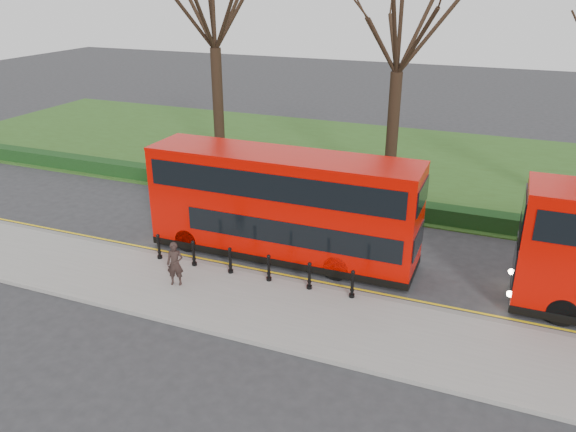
% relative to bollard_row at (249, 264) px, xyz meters
% --- Properties ---
extents(ground, '(120.00, 120.00, 0.00)m').
position_rel_bollard_row_xyz_m(ground, '(0.70, 1.35, -0.65)').
color(ground, '#28282B').
rests_on(ground, ground).
extents(pavement, '(60.00, 4.00, 0.15)m').
position_rel_bollard_row_xyz_m(pavement, '(0.70, -1.65, -0.57)').
color(pavement, gray).
rests_on(pavement, ground).
extents(kerb, '(60.00, 0.25, 0.16)m').
position_rel_bollard_row_xyz_m(kerb, '(0.70, 0.35, -0.57)').
color(kerb, slate).
rests_on(kerb, ground).
extents(grass_verge, '(60.00, 18.00, 0.06)m').
position_rel_bollard_row_xyz_m(grass_verge, '(0.70, 16.35, -0.62)').
color(grass_verge, '#2C4D19').
rests_on(grass_verge, ground).
extents(hedge, '(60.00, 0.90, 0.80)m').
position_rel_bollard_row_xyz_m(hedge, '(0.70, 8.15, -0.25)').
color(hedge, black).
rests_on(hedge, ground).
extents(yellow_line_outer, '(60.00, 0.10, 0.01)m').
position_rel_bollard_row_xyz_m(yellow_line_outer, '(0.70, 0.65, -0.64)').
color(yellow_line_outer, yellow).
rests_on(yellow_line_outer, ground).
extents(yellow_line_inner, '(60.00, 0.10, 0.01)m').
position_rel_bollard_row_xyz_m(yellow_line_inner, '(0.70, 0.85, -0.64)').
color(yellow_line_inner, yellow).
rests_on(yellow_line_inner, ground).
extents(tree_left, '(8.09, 8.09, 12.64)m').
position_rel_bollard_row_xyz_m(tree_left, '(-7.30, 11.35, 8.55)').
color(tree_left, black).
rests_on(tree_left, ground).
extents(tree_mid, '(7.24, 7.24, 11.32)m').
position_rel_bollard_row_xyz_m(tree_mid, '(2.70, 11.35, 7.58)').
color(tree_mid, black).
rests_on(tree_mid, ground).
extents(bollard_row, '(8.05, 0.15, 1.00)m').
position_rel_bollard_row_xyz_m(bollard_row, '(0.00, 0.00, 0.00)').
color(bollard_row, black).
rests_on(bollard_row, pavement).
extents(bus_lead, '(10.76, 2.47, 4.28)m').
position_rel_bollard_row_xyz_m(bus_lead, '(0.34, 2.33, 1.51)').
color(bus_lead, '#B90700').
rests_on(bus_lead, ground).
extents(pedestrian, '(0.70, 0.56, 1.65)m').
position_rel_bollard_row_xyz_m(pedestrian, '(-2.21, -1.51, 0.33)').
color(pedestrian, black).
rests_on(pedestrian, pavement).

